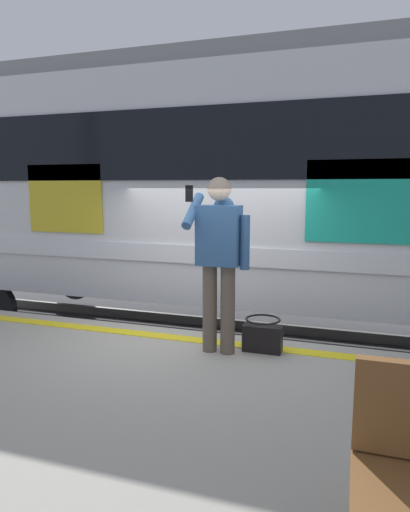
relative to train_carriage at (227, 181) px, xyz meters
name	(u,v)px	position (x,y,z in m)	size (l,w,h in m)	color
ground_plane	(195,408)	(-0.28, 2.29, -2.61)	(25.39, 25.39, 0.00)	#3D3D3F
platform	(113,463)	(-0.28, 4.14, -2.15)	(16.93, 3.70, 0.92)	#9E998E
safety_line	(185,339)	(-0.28, 2.59, -1.68)	(16.59, 0.16, 0.01)	yellow
track_rail_near	(231,354)	(-0.28, 0.71, -2.53)	(22.01, 0.08, 0.16)	slate
track_rail_far	(252,326)	(-0.28, -0.72, -2.53)	(22.01, 0.08, 0.16)	slate
train_carriage	(227,181)	(0.00, 0.00, 0.00)	(11.18, 2.88, 4.14)	silver
passenger	(219,251)	(-0.72, 2.82, -0.69)	(0.57, 0.55, 1.68)	brown
handbag	(263,336)	(-1.12, 2.68, -1.53)	(0.38, 0.34, 0.33)	black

